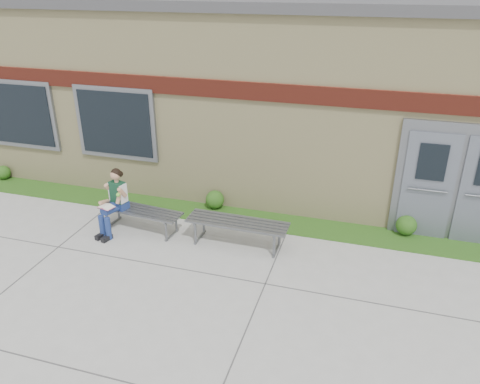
% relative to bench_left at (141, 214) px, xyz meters
% --- Properties ---
extents(ground, '(80.00, 80.00, 0.00)m').
position_rel_bench_left_xyz_m(ground, '(1.81, -1.56, -0.34)').
color(ground, '#9E9E99').
rests_on(ground, ground).
extents(grass_strip, '(16.00, 0.80, 0.02)m').
position_rel_bench_left_xyz_m(grass_strip, '(1.81, 1.04, -0.33)').
color(grass_strip, '#254512').
rests_on(grass_strip, ground).
extents(school_building, '(16.20, 6.22, 4.20)m').
position_rel_bench_left_xyz_m(school_building, '(1.81, 4.42, 1.76)').
color(school_building, beige).
rests_on(school_building, ground).
extents(bench_left, '(1.75, 0.65, 0.44)m').
position_rel_bench_left_xyz_m(bench_left, '(0.00, 0.00, 0.00)').
color(bench_left, slate).
rests_on(bench_left, ground).
extents(bench_right, '(1.91, 0.56, 0.49)m').
position_rel_bench_left_xyz_m(bench_right, '(2.00, 0.00, 0.04)').
color(bench_right, slate).
rests_on(bench_right, ground).
extents(girl, '(0.49, 0.81, 1.29)m').
position_rel_bench_left_xyz_m(girl, '(-0.44, -0.19, 0.33)').
color(girl, navy).
rests_on(girl, ground).
extents(shrub_west, '(0.34, 0.34, 0.34)m').
position_rel_bench_left_xyz_m(shrub_west, '(-4.46, 1.29, -0.15)').
color(shrub_west, '#254512').
rests_on(shrub_west, grass_strip).
extents(shrub_mid, '(0.40, 0.40, 0.40)m').
position_rel_bench_left_xyz_m(shrub_mid, '(1.10, 1.29, -0.12)').
color(shrub_mid, '#254512').
rests_on(shrub_mid, grass_strip).
extents(shrub_east, '(0.40, 0.40, 0.40)m').
position_rel_bench_left_xyz_m(shrub_east, '(5.05, 1.29, -0.12)').
color(shrub_east, '#254512').
rests_on(shrub_east, grass_strip).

